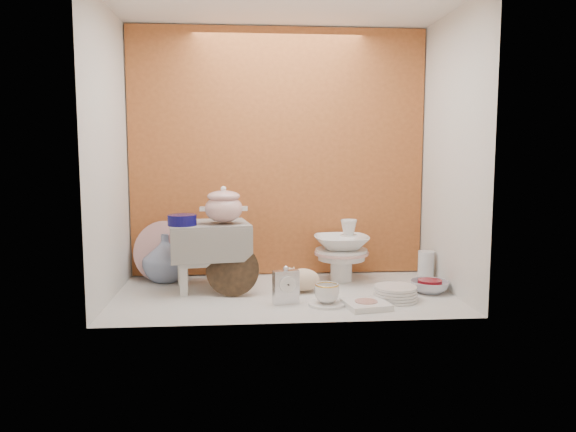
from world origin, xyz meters
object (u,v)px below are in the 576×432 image
(mantel_clock, at_px, (286,285))
(crystal_bowl, at_px, (430,287))
(step_stool, at_px, (209,256))
(dinner_plate_stack, at_px, (395,293))
(floral_platter, at_px, (163,251))
(porcelain_tower, at_px, (341,250))
(soup_tureen, at_px, (224,205))
(gold_rim_teacup, at_px, (327,293))
(plush_pig, at_px, (303,279))
(blue_white_vase, at_px, (165,258))

(mantel_clock, height_order, crystal_bowl, mantel_clock)
(step_stool, bearing_deg, dinner_plate_stack, -27.83)
(floral_platter, relative_size, porcelain_tower, 0.98)
(soup_tureen, distance_m, mantel_clock, 0.57)
(mantel_clock, relative_size, gold_rim_teacup, 1.55)
(mantel_clock, bearing_deg, plush_pig, 48.09)
(plush_pig, relative_size, crystal_bowl, 1.13)
(gold_rim_teacup, distance_m, dinner_plate_stack, 0.37)
(step_stool, relative_size, crystal_bowl, 2.09)
(soup_tureen, xyz_separation_m, floral_platter, (-0.37, 0.27, -0.30))
(soup_tureen, distance_m, floral_platter, 0.54)
(blue_white_vase, xyz_separation_m, crystal_bowl, (1.46, -0.39, -0.11))
(floral_platter, bearing_deg, gold_rim_teacup, -34.25)
(gold_rim_teacup, xyz_separation_m, porcelain_tower, (0.16, 0.51, 0.12))
(gold_rim_teacup, bearing_deg, floral_platter, 145.75)
(floral_platter, relative_size, crystal_bowl, 1.76)
(mantel_clock, bearing_deg, porcelain_tower, 36.12)
(step_stool, distance_m, mantel_clock, 0.54)
(dinner_plate_stack, bearing_deg, step_stool, 161.25)
(step_stool, relative_size, dinner_plate_stack, 1.86)
(blue_white_vase, height_order, crystal_bowl, blue_white_vase)
(dinner_plate_stack, xyz_separation_m, porcelain_tower, (-0.20, 0.45, 0.15))
(dinner_plate_stack, bearing_deg, floral_platter, 156.61)
(step_stool, relative_size, floral_platter, 1.19)
(step_stool, bearing_deg, plush_pig, -22.28)
(blue_white_vase, relative_size, dinner_plate_stack, 1.20)
(soup_tureen, relative_size, porcelain_tower, 0.67)
(soup_tureen, relative_size, crystal_bowl, 1.20)
(step_stool, xyz_separation_m, floral_platter, (-0.28, 0.21, -0.01))
(step_stool, xyz_separation_m, gold_rim_teacup, (0.60, -0.39, -0.12))
(blue_white_vase, xyz_separation_m, dinner_plate_stack, (1.23, -0.52, -0.10))
(soup_tureen, height_order, plush_pig, soup_tureen)
(dinner_plate_stack, relative_size, porcelain_tower, 0.63)
(mantel_clock, distance_m, plush_pig, 0.25)
(floral_platter, relative_size, gold_rim_teacup, 2.92)
(plush_pig, bearing_deg, soup_tureen, 170.44)
(step_stool, bearing_deg, soup_tureen, -41.81)
(step_stool, distance_m, porcelain_tower, 0.77)
(soup_tureen, relative_size, dinner_plate_stack, 1.07)
(floral_platter, xyz_separation_m, gold_rim_teacup, (0.88, -0.60, -0.11))
(mantel_clock, xyz_separation_m, gold_rim_teacup, (0.20, -0.04, -0.03))
(floral_platter, xyz_separation_m, dinner_plate_stack, (1.25, -0.54, -0.14))
(floral_platter, bearing_deg, mantel_clock, -39.19)
(soup_tureen, xyz_separation_m, dinner_plate_stack, (0.88, -0.27, -0.44))
(gold_rim_teacup, bearing_deg, soup_tureen, 147.03)
(step_stool, height_order, porcelain_tower, step_stool)
(blue_white_vase, relative_size, gold_rim_teacup, 2.25)
(crystal_bowl, xyz_separation_m, porcelain_tower, (-0.43, 0.31, 0.15))
(floral_platter, bearing_deg, soup_tureen, -35.98)
(soup_tureen, bearing_deg, gold_rim_teacup, -32.97)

